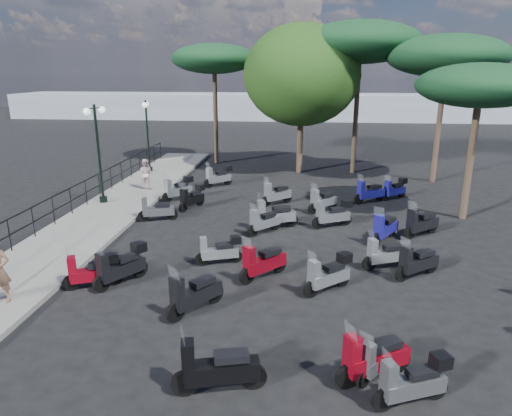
# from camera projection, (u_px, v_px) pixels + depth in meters

# --- Properties ---
(ground) EXTENTS (120.00, 120.00, 0.00)m
(ground) POSITION_uv_depth(u_px,v_px,m) (249.00, 257.00, 14.93)
(ground) COLOR black
(ground) RESTS_ON ground
(sidewalk) EXTENTS (3.00, 30.00, 0.15)m
(sidewalk) POSITION_uv_depth(u_px,v_px,m) (98.00, 220.00, 18.39)
(sidewalk) COLOR slate
(sidewalk) RESTS_ON ground
(railing) EXTENTS (0.04, 26.04, 1.10)m
(railing) POSITION_uv_depth(u_px,v_px,m) (62.00, 201.00, 18.09)
(railing) COLOR black
(railing) RESTS_ON sidewalk
(lamp_post_1) EXTENTS (0.54, 1.25, 4.33)m
(lamp_post_1) POSITION_uv_depth(u_px,v_px,m) (98.00, 148.00, 19.92)
(lamp_post_1) COLOR black
(lamp_post_1) RESTS_ON sidewalk
(lamp_post_2) EXTENTS (0.48, 1.19, 4.10)m
(lamp_post_2) POSITION_uv_depth(u_px,v_px,m) (147.00, 131.00, 26.33)
(lamp_post_2) COLOR black
(lamp_post_2) RESTS_ON sidewalk
(pedestrian_far) EXTENTS (0.77, 0.62, 1.52)m
(pedestrian_far) POSITION_uv_depth(u_px,v_px,m) (145.00, 174.00, 22.71)
(pedestrian_far) COLOR #C4A5A9
(pedestrian_far) RESTS_ON sidewalk
(scooter_1) EXTENTS (1.15, 1.55, 1.42)m
(scooter_1) POSITION_uv_depth(u_px,v_px,m) (121.00, 267.00, 12.92)
(scooter_1) COLOR black
(scooter_1) RESTS_ON ground
(scooter_2) EXTENTS (1.50, 0.83, 1.26)m
(scooter_2) POSITION_uv_depth(u_px,v_px,m) (93.00, 272.00, 12.71)
(scooter_2) COLOR black
(scooter_2) RESTS_ON ground
(scooter_3) EXTENTS (1.55, 0.71, 1.27)m
(scooter_3) POSITION_uv_depth(u_px,v_px,m) (157.00, 210.00, 18.41)
(scooter_3) COLOR black
(scooter_3) RESTS_ON ground
(scooter_4) EXTENTS (0.90, 1.50, 1.29)m
(scooter_4) POSITION_uv_depth(u_px,v_px,m) (192.00, 198.00, 20.01)
(scooter_4) COLOR black
(scooter_4) RESTS_ON ground
(scooter_5) EXTENTS (1.23, 1.46, 1.39)m
(scooter_5) POSITION_uv_depth(u_px,v_px,m) (178.00, 189.00, 21.33)
(scooter_5) COLOR black
(scooter_5) RESTS_ON ground
(scooter_7) EXTENTS (1.19, 1.52, 1.45)m
(scooter_7) POSITION_uv_depth(u_px,v_px,m) (194.00, 294.00, 11.39)
(scooter_7) COLOR black
(scooter_7) RESTS_ON ground
(scooter_8) EXTENTS (1.31, 1.39, 1.43)m
(scooter_8) POSITION_uv_depth(u_px,v_px,m) (263.00, 263.00, 13.27)
(scooter_8) COLOR black
(scooter_8) RESTS_ON ground
(scooter_9) EXTENTS (1.44, 0.69, 1.18)m
(scooter_9) POSITION_uv_depth(u_px,v_px,m) (219.00, 251.00, 14.26)
(scooter_9) COLOR black
(scooter_9) RESTS_ON ground
(scooter_10) EXTENTS (1.76, 0.95, 1.49)m
(scooter_10) POSITION_uv_depth(u_px,v_px,m) (274.00, 216.00, 17.47)
(scooter_10) COLOR black
(scooter_10) RESTS_ON ground
(scooter_11) EXTENTS (1.37, 1.28, 1.36)m
(scooter_11) POSITION_uv_depth(u_px,v_px,m) (218.00, 177.00, 23.86)
(scooter_11) COLOR black
(scooter_11) RESTS_ON ground
(scooter_12) EXTENTS (1.07, 1.16, 1.19)m
(scooter_12) POSITION_uv_depth(u_px,v_px,m) (379.00, 358.00, 9.01)
(scooter_12) COLOR black
(scooter_12) RESTS_ON ground
(scooter_13) EXTENTS (1.79, 0.73, 1.45)m
(scooter_13) POSITION_uv_depth(u_px,v_px,m) (217.00, 369.00, 8.53)
(scooter_13) COLOR black
(scooter_13) RESTS_ON ground
(scooter_14) EXTENTS (1.36, 1.20, 1.32)m
(scooter_14) POSITION_uv_depth(u_px,v_px,m) (328.00, 275.00, 12.48)
(scooter_14) COLOR black
(scooter_14) RESTS_ON ground
(scooter_15) EXTENTS (1.17, 1.23, 1.27)m
(scooter_15) POSITION_uv_depth(u_px,v_px,m) (264.00, 222.00, 16.99)
(scooter_15) COLOR black
(scooter_15) RESTS_ON ground
(scooter_16) EXTENTS (1.30, 1.24, 1.35)m
(scooter_16) POSITION_uv_depth(u_px,v_px,m) (323.00, 201.00, 19.62)
(scooter_16) COLOR black
(scooter_16) RESTS_ON ground
(scooter_17) EXTENTS (1.35, 1.22, 1.36)m
(scooter_17) POSITION_uv_depth(u_px,v_px,m) (276.00, 195.00, 20.63)
(scooter_17) COLOR black
(scooter_17) RESTS_ON ground
(scooter_18) EXTENTS (1.48, 0.80, 1.24)m
(scooter_18) POSITION_uv_depth(u_px,v_px,m) (412.00, 383.00, 8.22)
(scooter_18) COLOR black
(scooter_18) RESTS_ON ground
(scooter_19) EXTENTS (1.59, 1.01, 1.40)m
(scooter_19) POSITION_uv_depth(u_px,v_px,m) (373.00, 358.00, 8.88)
(scooter_19) COLOR black
(scooter_19) RESTS_ON ground
(scooter_20) EXTENTS (1.53, 0.80, 1.28)m
(scooter_20) POSITION_uv_depth(u_px,v_px,m) (385.00, 255.00, 13.96)
(scooter_20) COLOR black
(scooter_20) RESTS_ON ground
(scooter_21) EXTENTS (1.45, 1.08, 1.35)m
(scooter_21) POSITION_uv_depth(u_px,v_px,m) (417.00, 263.00, 13.34)
(scooter_21) COLOR black
(scooter_21) RESTS_ON ground
(scooter_22) EXTENTS (1.58, 0.95, 1.36)m
(scooter_22) POSITION_uv_depth(u_px,v_px,m) (333.00, 215.00, 17.65)
(scooter_22) COLOR black
(scooter_22) RESTS_ON ground
(scooter_23) EXTENTS (1.54, 1.05, 1.40)m
(scooter_23) POSITION_uv_depth(u_px,v_px,m) (369.00, 193.00, 20.90)
(scooter_23) COLOR black
(scooter_23) RESTS_ON ground
(scooter_27) EXTENTS (1.48, 1.21, 1.43)m
(scooter_27) POSITION_uv_depth(u_px,v_px,m) (421.00, 224.00, 16.65)
(scooter_27) COLOR black
(scooter_27) RESTS_ON ground
(scooter_28) EXTENTS (1.10, 1.53, 1.41)m
(scooter_28) POSITION_uv_depth(u_px,v_px,m) (385.00, 228.00, 16.17)
(scooter_28) COLOR black
(scooter_28) RESTS_ON ground
(scooter_29) EXTENTS (1.27, 1.12, 1.23)m
(scooter_29) POSITION_uv_depth(u_px,v_px,m) (395.00, 190.00, 21.53)
(scooter_29) COLOR black
(scooter_29) RESTS_ON ground
(broadleaf_tree) EXTENTS (6.65, 6.65, 8.42)m
(broadleaf_tree) POSITION_uv_depth(u_px,v_px,m) (302.00, 75.00, 25.70)
(broadleaf_tree) COLOR #38281E
(broadleaf_tree) RESTS_ON ground
(pine_0) EXTENTS (6.66, 6.66, 8.51)m
(pine_0) POSITION_uv_depth(u_px,v_px,m) (360.00, 43.00, 25.13)
(pine_0) COLOR #38281E
(pine_0) RESTS_ON ground
(pine_1) EXTENTS (6.15, 6.15, 7.65)m
(pine_1) POSITION_uv_depth(u_px,v_px,m) (447.00, 56.00, 23.16)
(pine_1) COLOR #38281E
(pine_1) RESTS_ON ground
(pine_2) EXTENTS (5.28, 5.28, 7.48)m
(pine_2) POSITION_uv_depth(u_px,v_px,m) (214.00, 59.00, 28.15)
(pine_2) COLOR #38281E
(pine_2) RESTS_ON ground
(pine_3) EXTENTS (4.84, 4.84, 6.16)m
(pine_3) POSITION_uv_depth(u_px,v_px,m) (480.00, 86.00, 17.31)
(pine_3) COLOR #38281E
(pine_3) RESTS_ON ground
(distant_hills) EXTENTS (70.00, 8.00, 3.00)m
(distant_hills) POSITION_uv_depth(u_px,v_px,m) (290.00, 106.00, 57.34)
(distant_hills) COLOR gray
(distant_hills) RESTS_ON ground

